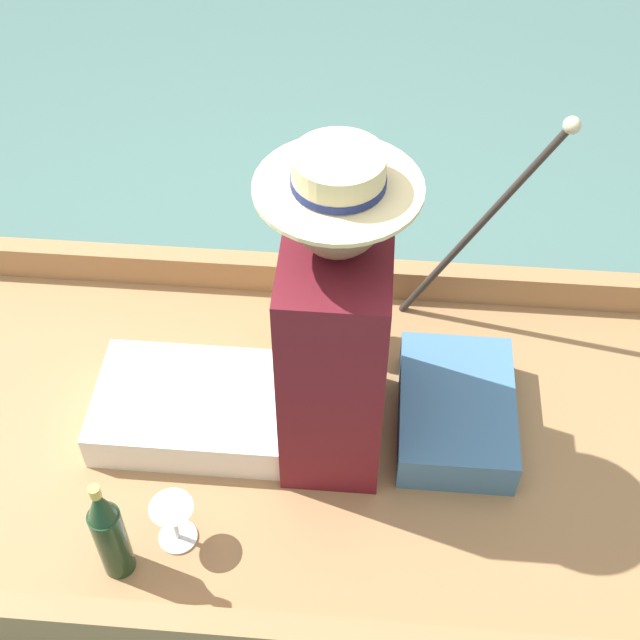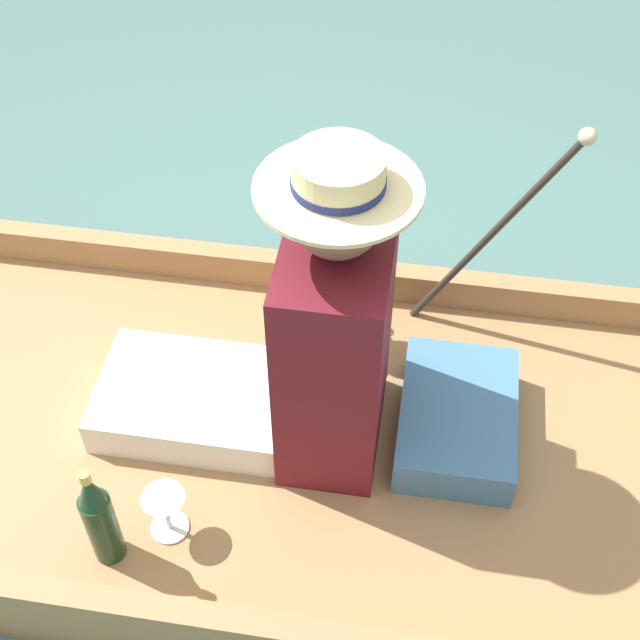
{
  "view_description": "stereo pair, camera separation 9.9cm",
  "coord_description": "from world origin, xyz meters",
  "px_view_note": "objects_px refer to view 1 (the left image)",
  "views": [
    {
      "loc": [
        -1.31,
        -0.29,
        2.03
      ],
      "look_at": [
        0.03,
        -0.18,
        0.54
      ],
      "focal_mm": 50.0,
      "sensor_mm": 36.0,
      "label": 1
    },
    {
      "loc": [
        -1.3,
        -0.39,
        2.03
      ],
      "look_at": [
        0.03,
        -0.18,
        0.54
      ],
      "focal_mm": 50.0,
      "sensor_mm": 36.0,
      "label": 2
    }
  ],
  "objects_px": {
    "seated_person": "(302,346)",
    "teddy_bear": "(318,289)",
    "walking_cane": "(497,207)",
    "champagne_bottle": "(109,532)",
    "wine_glass": "(173,515)"
  },
  "relations": [
    {
      "from": "wine_glass",
      "to": "walking_cane",
      "type": "xyz_separation_m",
      "value": [
        0.78,
        -0.73,
        0.3
      ]
    },
    {
      "from": "seated_person",
      "to": "teddy_bear",
      "type": "height_order",
      "value": "seated_person"
    },
    {
      "from": "seated_person",
      "to": "walking_cane",
      "type": "xyz_separation_m",
      "value": [
        0.44,
        -0.46,
        0.08
      ]
    },
    {
      "from": "seated_person",
      "to": "walking_cane",
      "type": "height_order",
      "value": "seated_person"
    },
    {
      "from": "seated_person",
      "to": "teddy_bear",
      "type": "relative_size",
      "value": 2.33
    },
    {
      "from": "champagne_bottle",
      "to": "wine_glass",
      "type": "bearing_deg",
      "value": -56.05
    },
    {
      "from": "wine_glass",
      "to": "champagne_bottle",
      "type": "xyz_separation_m",
      "value": [
        -0.08,
        0.12,
        0.05
      ]
    },
    {
      "from": "walking_cane",
      "to": "seated_person",
      "type": "bearing_deg",
      "value": 133.85
    },
    {
      "from": "teddy_bear",
      "to": "wine_glass",
      "type": "height_order",
      "value": "teddy_bear"
    },
    {
      "from": "wine_glass",
      "to": "walking_cane",
      "type": "distance_m",
      "value": 1.11
    },
    {
      "from": "walking_cane",
      "to": "wine_glass",
      "type": "bearing_deg",
      "value": 137.03
    },
    {
      "from": "teddy_bear",
      "to": "walking_cane",
      "type": "bearing_deg",
      "value": -76.48
    },
    {
      "from": "wine_glass",
      "to": "walking_cane",
      "type": "relative_size",
      "value": 0.2
    },
    {
      "from": "walking_cane",
      "to": "champagne_bottle",
      "type": "height_order",
      "value": "walking_cane"
    },
    {
      "from": "wine_glass",
      "to": "champagne_bottle",
      "type": "relative_size",
      "value": 0.41
    }
  ]
}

